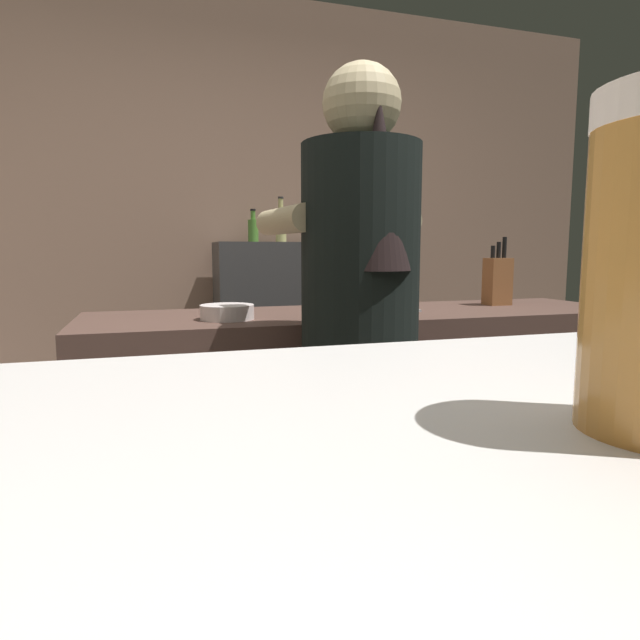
% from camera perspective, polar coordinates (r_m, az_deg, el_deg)
% --- Properties ---
extents(wall_back, '(5.20, 0.10, 2.70)m').
position_cam_1_polar(wall_back, '(3.47, -10.17, 10.15)').
color(wall_back, '#9A755F').
rests_on(wall_back, ground).
extents(prep_counter, '(2.10, 0.60, 0.94)m').
position_cam_1_polar(prep_counter, '(2.18, 5.10, -11.45)').
color(prep_counter, brown).
rests_on(prep_counter, ground).
extents(back_shelf, '(0.85, 0.36, 1.22)m').
position_cam_1_polar(back_shelf, '(3.30, -3.43, -2.47)').
color(back_shelf, '#3A3A3A').
rests_on(back_shelf, ground).
extents(bartender, '(0.45, 0.53, 1.68)m').
position_cam_1_polar(bartender, '(1.57, 4.31, 0.24)').
color(bartender, '#332535').
rests_on(bartender, ground).
extents(knife_block, '(0.10, 0.08, 0.29)m').
position_cam_1_polar(knife_block, '(2.43, 18.21, 4.00)').
color(knife_block, '#945A32').
rests_on(knife_block, prep_counter).
extents(mixing_bowl, '(0.18, 0.18, 0.05)m').
position_cam_1_polar(mixing_bowl, '(1.85, -9.78, 0.83)').
color(mixing_bowl, silver).
rests_on(mixing_bowl, prep_counter).
extents(chefs_knife, '(0.24, 0.06, 0.01)m').
position_cam_1_polar(chefs_knife, '(2.05, 7.36, 0.94)').
color(chefs_knife, silver).
rests_on(chefs_knife, prep_counter).
extents(bottle_soy, '(0.06, 0.06, 0.20)m').
position_cam_1_polar(bottle_soy, '(3.32, -7.06, 9.44)').
color(bottle_soy, '#4E8632').
rests_on(bottle_soy, back_shelf).
extents(bottle_olive_oil, '(0.06, 0.06, 0.27)m').
position_cam_1_polar(bottle_olive_oil, '(3.29, -4.14, 9.98)').
color(bottle_olive_oil, '#C8C275').
rests_on(bottle_olive_oil, back_shelf).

